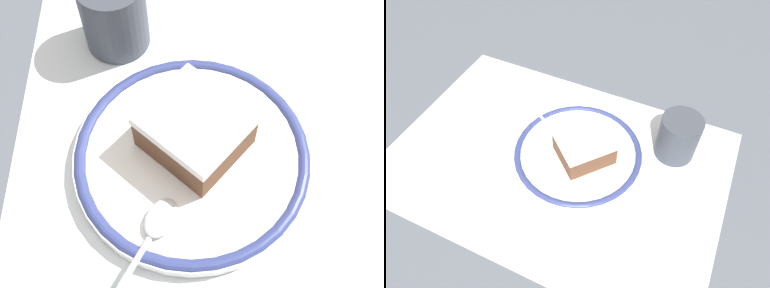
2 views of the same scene
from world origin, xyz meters
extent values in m
plane|color=#4C515B|center=(0.00, 0.00, 0.00)|extent=(2.40, 2.40, 0.00)
cube|color=silver|center=(0.00, 0.00, 0.00)|extent=(0.56, 0.38, 0.00)
cylinder|color=white|center=(0.03, 0.02, 0.01)|extent=(0.22, 0.22, 0.01)
torus|color=navy|center=(0.03, 0.02, 0.01)|extent=(0.22, 0.22, 0.01)
cube|color=brown|center=(0.04, 0.02, 0.03)|extent=(0.11, 0.11, 0.04)
cube|color=white|center=(0.04, 0.02, 0.06)|extent=(0.11, 0.11, 0.01)
ellipsoid|color=silver|center=(-0.03, 0.05, 0.02)|extent=(0.05, 0.04, 0.01)
cylinder|color=silver|center=(-0.10, 0.08, 0.02)|extent=(0.10, 0.06, 0.01)
cylinder|color=#383D47|center=(0.18, 0.10, 0.04)|extent=(0.07, 0.07, 0.08)
cylinder|color=silver|center=(0.18, 0.10, 0.03)|extent=(0.06, 0.06, 0.05)
camera|label=1|loc=(-0.18, 0.02, 0.43)|focal=47.70mm
camera|label=2|loc=(0.18, -0.30, 0.48)|focal=33.01mm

